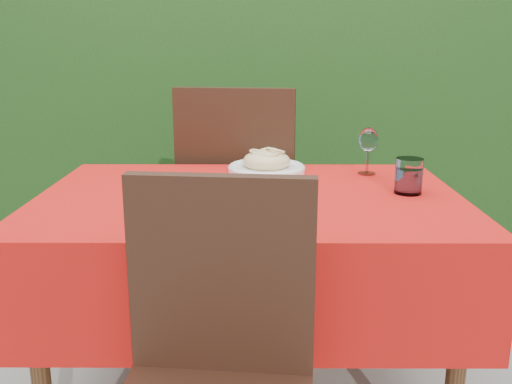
{
  "coord_description": "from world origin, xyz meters",
  "views": [
    {
      "loc": [
        0.03,
        -1.65,
        1.19
      ],
      "look_at": [
        0.02,
        -0.05,
        0.77
      ],
      "focal_mm": 40.0,
      "sensor_mm": 36.0,
      "label": 1
    }
  ],
  "objects_px": {
    "pasta_plate": "(267,164)",
    "wine_glass": "(368,142)",
    "pizza_plate": "(221,197)",
    "water_glass": "(409,178)",
    "chair_near": "(215,367)",
    "chair_far": "(240,193)",
    "fork": "(141,202)"
  },
  "relations": [
    {
      "from": "chair_near",
      "to": "pasta_plate",
      "type": "bearing_deg",
      "value": 87.87
    },
    {
      "from": "pizza_plate",
      "to": "water_glass",
      "type": "relative_size",
      "value": 3.76
    },
    {
      "from": "fork",
      "to": "pizza_plate",
      "type": "bearing_deg",
      "value": -7.5
    },
    {
      "from": "water_glass",
      "to": "wine_glass",
      "type": "xyz_separation_m",
      "value": [
        -0.08,
        0.25,
        0.07
      ]
    },
    {
      "from": "wine_glass",
      "to": "fork",
      "type": "bearing_deg",
      "value": -152.78
    },
    {
      "from": "chair_near",
      "to": "pasta_plate",
      "type": "relative_size",
      "value": 3.4
    },
    {
      "from": "pizza_plate",
      "to": "water_glass",
      "type": "bearing_deg",
      "value": 15.71
    },
    {
      "from": "chair_far",
      "to": "pasta_plate",
      "type": "bearing_deg",
      "value": 116.61
    },
    {
      "from": "chair_far",
      "to": "fork",
      "type": "xyz_separation_m",
      "value": [
        -0.26,
        -0.71,
        0.16
      ]
    },
    {
      "from": "water_glass",
      "to": "fork",
      "type": "bearing_deg",
      "value": -171.95
    },
    {
      "from": "pasta_plate",
      "to": "wine_glass",
      "type": "height_order",
      "value": "wine_glass"
    },
    {
      "from": "pasta_plate",
      "to": "fork",
      "type": "xyz_separation_m",
      "value": [
        -0.36,
        -0.4,
        -0.02
      ]
    },
    {
      "from": "pizza_plate",
      "to": "wine_glass",
      "type": "xyz_separation_m",
      "value": [
        0.48,
        0.41,
        0.08
      ]
    },
    {
      "from": "chair_near",
      "to": "water_glass",
      "type": "distance_m",
      "value": 0.85
    },
    {
      "from": "pizza_plate",
      "to": "pasta_plate",
      "type": "distance_m",
      "value": 0.46
    },
    {
      "from": "chair_far",
      "to": "wine_glass",
      "type": "relative_size",
      "value": 6.31
    },
    {
      "from": "pasta_plate",
      "to": "wine_glass",
      "type": "distance_m",
      "value": 0.36
    },
    {
      "from": "water_glass",
      "to": "chair_far",
      "type": "bearing_deg",
      "value": 131.34
    },
    {
      "from": "pasta_plate",
      "to": "pizza_plate",
      "type": "bearing_deg",
      "value": -106.28
    },
    {
      "from": "chair_near",
      "to": "water_glass",
      "type": "relative_size",
      "value": 8.55
    },
    {
      "from": "chair_near",
      "to": "pasta_plate",
      "type": "xyz_separation_m",
      "value": [
        0.12,
        0.88,
        0.25
      ]
    },
    {
      "from": "pizza_plate",
      "to": "wine_glass",
      "type": "bearing_deg",
      "value": 40.67
    },
    {
      "from": "wine_glass",
      "to": "chair_far",
      "type": "bearing_deg",
      "value": 142.42
    },
    {
      "from": "fork",
      "to": "chair_near",
      "type": "bearing_deg",
      "value": -60.04
    },
    {
      "from": "chair_near",
      "to": "chair_far",
      "type": "bearing_deg",
      "value": 94.9
    },
    {
      "from": "water_glass",
      "to": "wine_glass",
      "type": "relative_size",
      "value": 0.66
    },
    {
      "from": "chair_far",
      "to": "wine_glass",
      "type": "bearing_deg",
      "value": 150.18
    },
    {
      "from": "chair_near",
      "to": "wine_glass",
      "type": "bearing_deg",
      "value": 66.83
    },
    {
      "from": "pasta_plate",
      "to": "water_glass",
      "type": "distance_m",
      "value": 0.51
    },
    {
      "from": "pizza_plate",
      "to": "fork",
      "type": "relative_size",
      "value": 2.1
    },
    {
      "from": "chair_near",
      "to": "pizza_plate",
      "type": "height_order",
      "value": "chair_near"
    },
    {
      "from": "chair_far",
      "to": "pizza_plate",
      "type": "distance_m",
      "value": 0.78
    }
  ]
}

